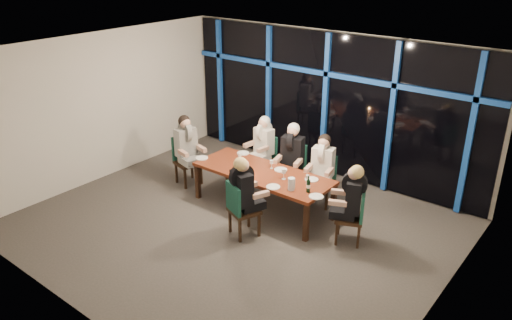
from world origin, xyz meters
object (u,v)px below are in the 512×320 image
(chair_end_right, at_px, (355,214))
(diner_far_left, at_px, (263,139))
(chair_far_left, at_px, (265,155))
(wine_bottle, at_px, (308,186))
(chair_far_right, at_px, (323,177))
(water_pitcher, at_px, (291,184))
(diner_end_right, at_px, (352,193))
(chair_near_mid, at_px, (240,207))
(diner_end_left, at_px, (187,140))
(diner_far_right, at_px, (323,160))
(chair_far_mid, at_px, (293,167))
(diner_near_mid, at_px, (244,185))
(dining_table, at_px, (263,175))
(diner_far_mid, at_px, (292,149))
(chair_end_left, at_px, (186,157))

(chair_end_right, relative_size, diner_far_left, 1.03)
(chair_far_left, height_order, wine_bottle, wine_bottle)
(chair_far_left, relative_size, chair_far_right, 0.99)
(chair_end_right, relative_size, water_pitcher, 4.36)
(chair_far_right, relative_size, diner_far_left, 1.04)
(diner_far_left, relative_size, diner_end_right, 1.00)
(chair_near_mid, xyz_separation_m, diner_far_left, (-1.05, 1.99, 0.35))
(wine_bottle, height_order, water_pitcher, wine_bottle)
(chair_near_mid, bearing_deg, chair_end_right, -125.53)
(diner_far_left, bearing_deg, diner_end_left, -128.17)
(diner_end_left, relative_size, wine_bottle, 3.27)
(diner_far_right, xyz_separation_m, diner_end_right, (1.04, -0.82, -0.01))
(chair_far_mid, bearing_deg, chair_far_left, 153.26)
(diner_end_right, distance_m, diner_near_mid, 1.74)
(chair_near_mid, height_order, diner_near_mid, diner_near_mid)
(diner_near_mid, distance_m, wine_bottle, 1.07)
(chair_near_mid, relative_size, wine_bottle, 3.30)
(wine_bottle, distance_m, water_pitcher, 0.29)
(diner_far_left, height_order, water_pitcher, diner_far_left)
(chair_far_left, xyz_separation_m, diner_far_left, (-0.01, -0.08, 0.37))
(diner_end_right, bearing_deg, diner_end_left, -112.28)
(chair_near_mid, xyz_separation_m, diner_end_right, (1.52, 0.98, 0.36))
(dining_table, distance_m, water_pitcher, 0.88)
(diner_far_right, height_order, diner_end_left, diner_end_left)
(chair_far_left, xyz_separation_m, diner_far_right, (1.52, -0.27, 0.38))
(chair_end_right, xyz_separation_m, chair_near_mid, (-1.59, -1.01, 0.02))
(chair_far_mid, relative_size, chair_end_right, 1.06)
(chair_end_right, height_order, diner_far_left, diner_far_left)
(chair_end_right, xyz_separation_m, diner_end_left, (-3.72, -0.12, 0.42))
(wine_bottle, bearing_deg, chair_end_right, 13.56)
(diner_far_left, bearing_deg, diner_end_right, -15.45)
(chair_far_left, bearing_deg, diner_far_left, -90.00)
(chair_far_left, distance_m, chair_far_right, 1.52)
(diner_far_mid, distance_m, diner_end_right, 1.91)
(chair_far_right, height_order, water_pitcher, water_pitcher)
(chair_end_left, bearing_deg, diner_end_right, -74.24)
(chair_near_mid, bearing_deg, diner_far_right, -82.79)
(diner_end_left, distance_m, water_pitcher, 2.67)
(chair_end_left, bearing_deg, diner_end_left, -90.00)
(chair_end_right, height_order, diner_end_right, diner_end_right)
(dining_table, xyz_separation_m, chair_far_left, (-0.77, 1.08, -0.16))
(dining_table, relative_size, chair_far_left, 2.77)
(diner_far_left, distance_m, diner_end_right, 2.76)
(diner_far_mid, height_order, diner_far_right, diner_far_mid)
(chair_near_mid, distance_m, diner_end_right, 1.84)
(chair_far_left, bearing_deg, chair_far_right, -1.17)
(chair_end_left, xyz_separation_m, wine_bottle, (3.01, -0.09, 0.31))
(diner_end_right, bearing_deg, diner_far_mid, -139.13)
(chair_far_mid, bearing_deg, diner_end_right, -41.12)
(chair_far_mid, bearing_deg, water_pitcher, -70.72)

